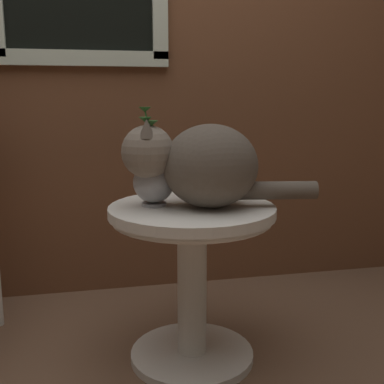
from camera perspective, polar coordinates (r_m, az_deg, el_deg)
The scene contains 5 objects.
ground_plane at distance 1.80m, azimuth -8.81°, elevation -21.30°, with size 6.00×6.00×0.00m, color brown.
back_wall at distance 2.40m, azimuth -11.17°, elevation 19.20°, with size 4.00×0.07×2.60m.
wicker_side_table at distance 1.75m, azimuth 0.00°, elevation -7.50°, with size 0.59×0.59×0.59m.
cat at distance 1.65m, azimuth 1.11°, elevation 3.31°, with size 0.67×0.34×0.31m.
pewter_vase_with_ivy at distance 1.69m, azimuth -4.57°, elevation 1.71°, with size 0.14×0.14×0.34m.
Camera 1 is at (-0.06, -1.52, 0.96)m, focal length 45.21 mm.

